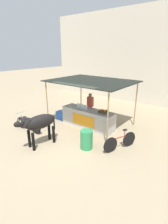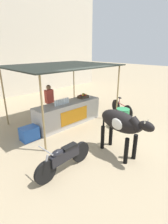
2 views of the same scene
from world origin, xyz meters
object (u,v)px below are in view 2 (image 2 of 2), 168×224
cooler_box (29,133)px  cow (121,123)px  vendor_behind_counter (50,103)px  stall_counter (68,113)px  water_barrel (122,118)px  fruit_crate (83,96)px  motorcycle_parked (64,157)px  bicycle_leaning (121,109)px

cooler_box → cow: size_ratio=0.32×
vendor_behind_counter → cooler_box: vendor_behind_counter is taller
stall_counter → water_barrel: 2.26m
fruit_crate → vendor_behind_counter: 1.53m
stall_counter → motorcycle_parked: bearing=-131.9°
stall_counter → vendor_behind_counter: size_ratio=1.82×
cooler_box → bicycle_leaning: (4.35, -0.93, 0.11)m
vendor_behind_counter → bicycle_leaning: (2.87, -1.78, -0.50)m
motorcycle_parked → vendor_behind_counter: bearing=61.3°
vendor_behind_counter → water_barrel: bearing=-56.2°
motorcycle_parked → bicycle_leaning: (4.55, 1.29, -0.08)m
fruit_crate → motorcycle_parked: bearing=-141.9°
fruit_crate → water_barrel: size_ratio=0.54×
water_barrel → cooler_box: bearing=151.7°
water_barrel → stall_counter: bearing=126.0°
stall_counter → motorcycle_parked: (-2.08, -2.31, -0.05)m
water_barrel → bicycle_leaning: (1.14, 0.80, -0.06)m
stall_counter → fruit_crate: 1.10m
stall_counter → bicycle_leaning: bearing=-22.5°
stall_counter → vendor_behind_counter: (-0.40, 0.75, 0.37)m
motorcycle_parked → bicycle_leaning: motorcycle_parked is taller
water_barrel → cow: bearing=-148.9°
stall_counter → fruit_crate: bearing=3.4°
stall_counter → motorcycle_parked: 3.11m
cooler_box → bicycle_leaning: bicycle_leaning is taller
water_barrel → bicycle_leaning: size_ratio=0.52×
fruit_crate → bicycle_leaning: fruit_crate is taller
motorcycle_parked → stall_counter: bearing=48.1°
water_barrel → fruit_crate: bearing=101.4°
cooler_box → fruit_crate: bearing=3.1°
stall_counter → vendor_behind_counter: 0.93m
vendor_behind_counter → cow: 3.62m
vendor_behind_counter → bicycle_leaning: vendor_behind_counter is taller
fruit_crate → bicycle_leaning: size_ratio=0.28×
cooler_box → cow: bearing=-61.6°
fruit_crate → cow: 3.21m
fruit_crate → cow: size_ratio=0.24×
fruit_crate → motorcycle_parked: 3.89m
fruit_crate → cow: (-1.34, -2.91, -0.00)m
stall_counter → cow: 2.94m
fruit_crate → bicycle_leaning: (1.52, -1.08, -0.69)m
water_barrel → motorcycle_parked: size_ratio=0.45×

